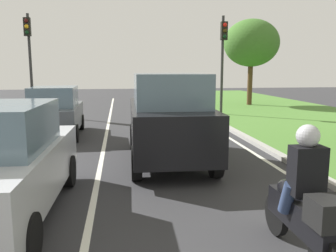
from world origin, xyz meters
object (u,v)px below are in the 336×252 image
traffic_light_overhead_left (29,47)px  traffic_light_near_right (223,49)px  tree_roadside_far (251,43)px  car_hatchback_far (56,112)px  rider_person (306,169)px  motorcycle (305,219)px  car_suv_ahead (169,117)px

traffic_light_overhead_left → traffic_light_near_right: bearing=-8.2°
traffic_light_near_right → tree_roadside_far: tree_roadside_far is taller
car_hatchback_far → traffic_light_overhead_left: (-2.22, 6.13, 2.60)m
rider_person → traffic_light_overhead_left: bearing=114.3°
rider_person → tree_roadside_far: tree_roadside_far is taller
traffic_light_overhead_left → car_hatchback_far: bearing=-70.1°
car_hatchback_far → tree_roadside_far: tree_roadside_far is taller
rider_person → traffic_light_overhead_left: 16.69m
rider_person → traffic_light_near_right: traffic_light_near_right is taller
motorcycle → tree_roadside_far: tree_roadside_far is taller
tree_roadside_far → motorcycle: bearing=-108.8°
traffic_light_overhead_left → tree_roadside_far: tree_roadside_far is taller
rider_person → tree_roadside_far: size_ratio=0.21×
car_hatchback_far → rider_person: car_hatchback_far is taller
tree_roadside_far → car_suv_ahead: bearing=-118.5°
car_hatchback_far → traffic_light_overhead_left: bearing=108.4°
rider_person → traffic_light_overhead_left: size_ratio=0.23×
traffic_light_near_right → car_suv_ahead: bearing=-114.6°
motorcycle → car_hatchback_far: bearing=116.8°
car_hatchback_far → motorcycle: car_hatchback_far is taller
traffic_light_near_right → tree_roadside_far: size_ratio=0.91×
car_suv_ahead → rider_person: 5.09m
motorcycle → traffic_light_overhead_left: traffic_light_overhead_left is taller
car_suv_ahead → traffic_light_overhead_left: 11.86m
tree_roadside_far → car_hatchback_far: bearing=-139.0°
traffic_light_near_right → tree_roadside_far: 5.67m
traffic_light_overhead_left → tree_roadside_far: size_ratio=0.93×
car_hatchback_far → tree_roadside_far: 14.58m
traffic_light_near_right → traffic_light_overhead_left: size_ratio=0.98×
car_suv_ahead → rider_person: car_suv_ahead is taller
motorcycle → traffic_light_near_right: (3.01, 13.76, 2.79)m
rider_person → tree_roadside_far: (6.25, 18.32, 2.83)m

